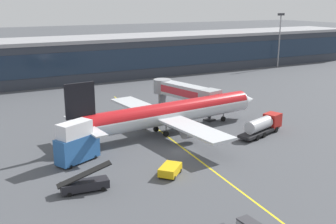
{
  "coord_description": "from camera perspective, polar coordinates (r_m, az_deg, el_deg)",
  "views": [
    {
      "loc": [
        -31.54,
        -53.8,
        23.35
      ],
      "look_at": [
        1.62,
        7.73,
        4.5
      ],
      "focal_mm": 44.27,
      "sensor_mm": 36.0,
      "label": 1
    }
  ],
  "objects": [
    {
      "name": "apron_lead_in_line",
      "position": [
        68.67,
        1.8,
        -4.79
      ],
      "size": [
        7.71,
        79.68,
        0.01
      ],
      "primitive_type": "cube",
      "rotation": [
        0.0,
        0.0,
        -0.09
      ],
      "color": "yellow",
      "rests_on": "ground_plane"
    },
    {
      "name": "main_airliner",
      "position": [
        74.9,
        0.18,
        -0.14
      ],
      "size": [
        42.36,
        33.69,
        11.06
      ],
      "color": "silver",
      "rests_on": "ground_plane"
    },
    {
      "name": "fuel_tanker",
      "position": [
        76.3,
        12.95,
        -1.75
      ],
      "size": [
        11.05,
        5.7,
        3.25
      ],
      "color": "#232326",
      "rests_on": "ground_plane"
    },
    {
      "name": "terminal_building",
      "position": [
        130.38,
        -12.46,
        7.21
      ],
      "size": [
        216.17,
        20.29,
        12.47
      ],
      "color": "#2D333D",
      "rests_on": "ground_plane"
    },
    {
      "name": "ground_plane",
      "position": [
        66.59,
        1.94,
        -5.44
      ],
      "size": [
        700.0,
        700.0,
        0.0
      ],
      "primitive_type": "plane",
      "color": "#47494F"
    },
    {
      "name": "jet_bridge",
      "position": [
        88.01,
        2.07,
        2.83
      ],
      "size": [
        7.33,
        18.12,
        6.38
      ],
      "color": "#B2B7BC",
      "rests_on": "ground_plane"
    },
    {
      "name": "apron_light_mast_0",
      "position": [
        154.74,
        15.13,
        10.17
      ],
      "size": [
        2.8,
        0.5,
        19.09
      ],
      "color": "gray",
      "rests_on": "ground_plane"
    },
    {
      "name": "belt_loader",
      "position": [
        53.99,
        -11.39,
        -9.69
      ],
      "size": [
        7.0,
        2.52,
        3.49
      ],
      "color": "black",
      "rests_on": "ground_plane"
    },
    {
      "name": "catering_lift",
      "position": [
        62.68,
        -12.48,
        -4.16
      ],
      "size": [
        7.22,
        5.11,
        6.3
      ],
      "color": "#285B9E",
      "rests_on": "ground_plane"
    },
    {
      "name": "pushback_tug",
      "position": [
        57.61,
        0.32,
        -7.9
      ],
      "size": [
        4.36,
        4.25,
        1.4
      ],
      "color": "yellow",
      "rests_on": "ground_plane"
    }
  ]
}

